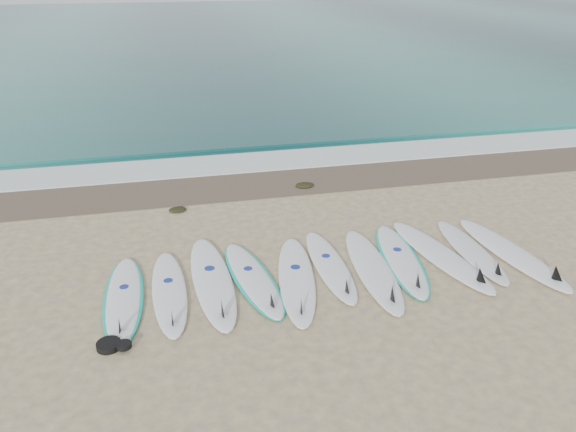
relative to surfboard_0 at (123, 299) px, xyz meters
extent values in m
plane|color=tan|center=(3.24, 0.12, -0.05)|extent=(120.00, 120.00, 0.00)
cube|color=#1C5F5A|center=(3.24, 32.62, -0.03)|extent=(120.00, 55.00, 0.03)
cube|color=brown|center=(3.24, 4.22, -0.04)|extent=(120.00, 1.80, 0.01)
cube|color=silver|center=(3.24, 5.62, -0.03)|extent=(120.00, 1.40, 0.04)
cube|color=#1C5F5A|center=(3.24, 7.12, 0.00)|extent=(120.00, 1.00, 0.10)
ellipsoid|color=white|center=(0.00, 0.04, 0.00)|extent=(0.53, 2.44, 0.08)
ellipsoid|color=#0EC3AA|center=(0.00, 0.04, -0.01)|extent=(0.61, 2.45, 0.06)
cone|color=black|center=(-0.01, -0.85, 0.14)|extent=(0.21, 0.26, 0.26)
cylinder|color=navy|center=(0.00, 0.28, 0.04)|extent=(0.14, 0.14, 0.01)
ellipsoid|color=white|center=(0.67, 0.07, 0.00)|extent=(0.57, 2.49, 0.08)
cone|color=black|center=(0.69, -0.83, 0.14)|extent=(0.21, 0.27, 0.26)
cylinder|color=navy|center=(0.66, 0.31, 0.04)|extent=(0.15, 0.15, 0.01)
ellipsoid|color=white|center=(1.34, 0.24, 0.00)|extent=(0.70, 2.89, 0.09)
cone|color=black|center=(1.38, -0.81, 0.17)|extent=(0.25, 0.32, 0.31)
cylinder|color=navy|center=(1.33, 0.52, 0.05)|extent=(0.17, 0.17, 0.01)
ellipsoid|color=white|center=(1.97, 0.16, 0.00)|extent=(0.86, 2.50, 0.08)
ellipsoid|color=#0EC3AA|center=(1.97, 0.16, -0.01)|extent=(0.95, 2.53, 0.06)
cone|color=black|center=(2.10, -0.72, 0.14)|extent=(0.24, 0.29, 0.26)
cylinder|color=navy|center=(1.93, 0.40, 0.04)|extent=(0.16, 0.16, 0.01)
ellipsoid|color=white|center=(2.64, 0.00, 0.00)|extent=(1.02, 2.77, 0.09)
cone|color=black|center=(2.47, -0.98, 0.16)|extent=(0.28, 0.32, 0.29)
cylinder|color=navy|center=(2.68, 0.25, 0.05)|extent=(0.18, 0.18, 0.01)
ellipsoid|color=white|center=(3.27, 0.28, 0.00)|extent=(0.53, 2.46, 0.08)
cone|color=black|center=(3.26, -0.61, 0.14)|extent=(0.21, 0.26, 0.26)
cylinder|color=navy|center=(3.28, 0.52, 0.04)|extent=(0.14, 0.14, 0.01)
ellipsoid|color=white|center=(3.92, 0.02, 0.00)|extent=(0.80, 2.80, 0.09)
cone|color=black|center=(3.83, -0.99, 0.16)|extent=(0.26, 0.31, 0.29)
ellipsoid|color=white|center=(4.50, 0.21, 0.00)|extent=(0.88, 2.59, 0.08)
ellipsoid|color=#0EC3AA|center=(4.50, 0.21, -0.01)|extent=(0.97, 2.62, 0.06)
cone|color=black|center=(4.37, -0.71, 0.15)|extent=(0.25, 0.30, 0.27)
cylinder|color=navy|center=(4.53, 0.45, 0.04)|extent=(0.17, 0.17, 0.01)
ellipsoid|color=white|center=(5.19, 0.19, 0.00)|extent=(1.02, 2.82, 0.09)
cone|color=black|center=(5.35, -0.81, 0.16)|extent=(0.28, 0.33, 0.29)
ellipsoid|color=silver|center=(5.79, 0.23, 0.00)|extent=(0.59, 2.42, 0.08)
cone|color=black|center=(5.76, -0.65, 0.14)|extent=(0.21, 0.26, 0.26)
ellipsoid|color=white|center=(6.41, -0.01, 0.00)|extent=(0.89, 2.84, 0.09)
cone|color=black|center=(6.53, -1.02, 0.17)|extent=(0.27, 0.32, 0.30)
ellipsoid|color=black|center=(0.94, 3.11, -0.01)|extent=(0.35, 0.27, 0.07)
ellipsoid|color=black|center=(3.76, 3.81, -0.01)|extent=(0.41, 0.32, 0.08)
cylinder|color=black|center=(-0.15, -1.08, -0.01)|extent=(0.32, 0.32, 0.08)
cylinder|color=black|center=(0.05, -1.18, 0.03)|extent=(0.20, 0.20, 0.06)
camera|label=1|loc=(0.81, -7.38, 4.61)|focal=35.00mm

